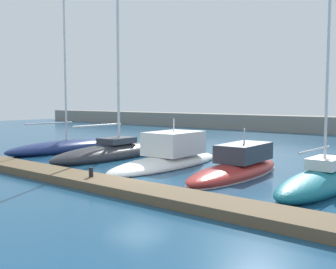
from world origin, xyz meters
name	(u,v)px	position (x,y,z in m)	size (l,w,h in m)	color
ground_plane	(138,183)	(0.00, 0.00, 0.00)	(120.00, 120.00, 0.00)	navy
dock_pier	(110,185)	(0.00, -1.71, 0.18)	(31.74, 1.86, 0.37)	brown
sailboat_navy_nearest	(64,146)	(-12.30, 4.79, 0.43)	(2.68, 9.40, 17.68)	navy
sailboat_charcoal_second	(112,151)	(-7.23, 5.04, 0.40)	(3.37, 10.18, 16.70)	#2D2D33
motorboat_white_third	(169,158)	(-2.11, 4.85, 0.44)	(3.25, 9.77, 3.17)	white
motorboat_red_fourth	(238,167)	(2.58, 4.71, 0.42)	(2.82, 8.56, 2.60)	#B72D28
sailboat_teal_fifth	(322,180)	(7.10, 4.09, 0.42)	(2.27, 8.30, 14.51)	#19707F
dock_bollard	(91,172)	(-1.26, -1.71, 0.59)	(0.20, 0.20, 0.44)	black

